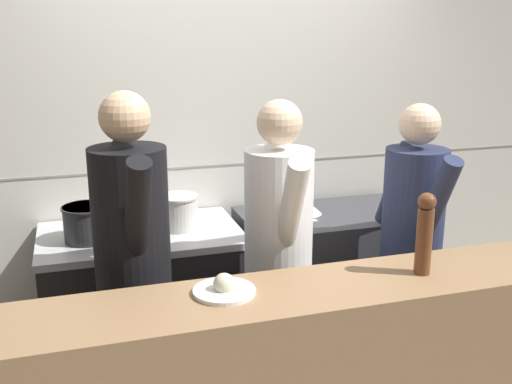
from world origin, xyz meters
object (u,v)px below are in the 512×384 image
(stock_pot, at_px, (87,222))
(mixing_bowl_steel, at_px, (306,207))
(chef_head_cook, at_px, (133,256))
(oven_range, at_px, (144,302))
(chef_sous, at_px, (278,247))
(sauce_pot, at_px, (178,211))
(pepper_mill, at_px, (425,232))
(chef_line, at_px, (412,237))
(chefs_knife, at_px, (283,225))
(plated_dish_main, at_px, (224,288))

(stock_pot, height_order, mixing_bowl_steel, stock_pot)
(chef_head_cook, bearing_deg, mixing_bowl_steel, 26.08)
(oven_range, xyz_separation_m, chef_sous, (0.62, -0.60, 0.49))
(oven_range, relative_size, sauce_pot, 4.84)
(pepper_mill, height_order, chef_head_cook, chef_head_cook)
(stock_pot, xyz_separation_m, mixing_bowl_steel, (1.32, 0.09, -0.06))
(oven_range, relative_size, chef_line, 0.70)
(oven_range, bearing_deg, pepper_mill, -46.53)
(mixing_bowl_steel, relative_size, chefs_knife, 0.52)
(oven_range, height_order, sauce_pot, sauce_pot)
(oven_range, relative_size, stock_pot, 4.27)
(mixing_bowl_steel, distance_m, chef_line, 0.73)
(plated_dish_main, bearing_deg, chef_head_cook, 122.26)
(chef_sous, bearing_deg, chef_line, 3.99)
(chefs_knife, distance_m, chef_head_cook, 1.03)
(stock_pot, xyz_separation_m, chef_sous, (0.91, -0.55, -0.05))
(chef_head_cook, bearing_deg, oven_range, 76.95)
(pepper_mill, bearing_deg, stock_pot, 141.36)
(chef_head_cook, height_order, chef_line, chef_head_cook)
(chefs_knife, relative_size, chef_line, 0.24)
(sauce_pot, xyz_separation_m, plated_dish_main, (-0.01, -1.10, -0.00))
(mixing_bowl_steel, xyz_separation_m, chef_line, (0.36, -0.64, -0.02))
(stock_pot, distance_m, chef_sous, 1.07)
(chefs_knife, height_order, chef_sous, chef_sous)
(sauce_pot, bearing_deg, stock_pot, -174.22)
(stock_pot, bearing_deg, mixing_bowl_steel, 3.97)
(oven_range, xyz_separation_m, chef_head_cook, (-0.10, -0.60, 0.53))
(sauce_pot, relative_size, chef_sous, 0.14)
(sauce_pot, xyz_separation_m, chef_head_cook, (-0.32, -0.60, -0.01))
(plated_dish_main, relative_size, chef_head_cook, 0.15)
(chefs_knife, xyz_separation_m, chef_line, (0.58, -0.45, 0.02))
(chefs_knife, bearing_deg, chef_head_cook, -153.41)
(oven_range, relative_size, pepper_mill, 3.08)
(stock_pot, relative_size, plated_dish_main, 1.03)
(chef_sous, bearing_deg, sauce_pot, 126.62)
(stock_pot, height_order, chef_line, chef_line)
(mixing_bowl_steel, relative_size, chef_line, 0.12)
(oven_range, distance_m, chefs_knife, 0.94)
(sauce_pot, height_order, chef_sous, chef_sous)
(sauce_pot, bearing_deg, chefs_knife, -13.58)
(chefs_knife, bearing_deg, plated_dish_main, -122.05)
(stock_pot, bearing_deg, chefs_knife, -4.73)
(oven_range, relative_size, plated_dish_main, 4.41)
(oven_range, bearing_deg, plated_dish_main, -78.96)
(pepper_mill, bearing_deg, chef_sous, 130.75)
(plated_dish_main, height_order, chef_line, chef_line)
(stock_pot, relative_size, chefs_knife, 0.69)
(plated_dish_main, bearing_deg, chef_sous, 50.53)
(sauce_pot, xyz_separation_m, chef_sous, (0.40, -0.61, -0.05))
(plated_dish_main, bearing_deg, chefs_knife, 57.95)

